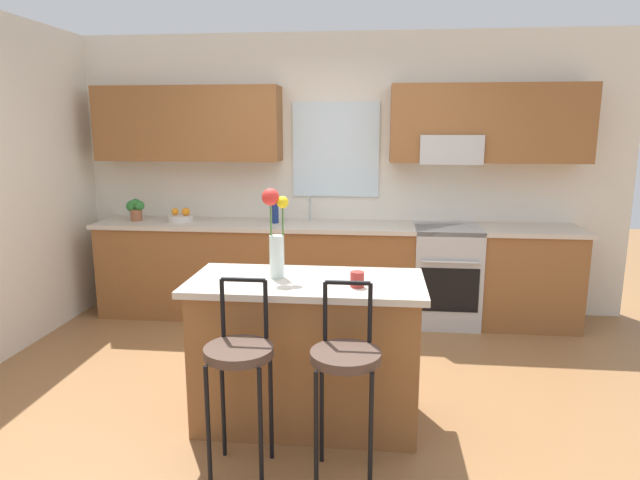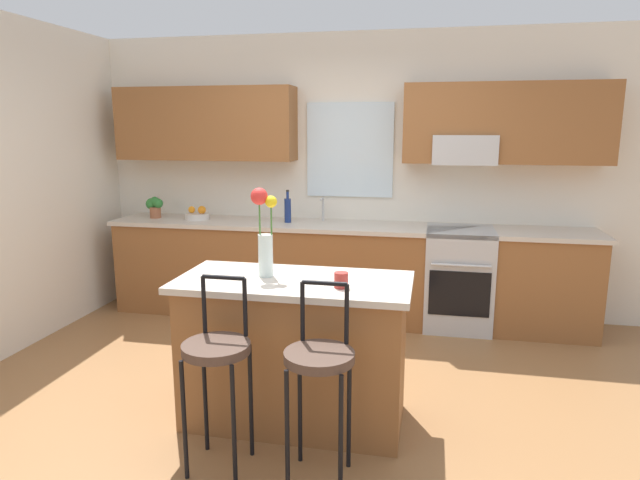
# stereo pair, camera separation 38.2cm
# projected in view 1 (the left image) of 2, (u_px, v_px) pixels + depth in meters

# --- Properties ---
(ground_plane) EXTENTS (14.00, 14.00, 0.00)m
(ground_plane) POSITION_uv_depth(u_px,v_px,m) (312.00, 401.00, 3.72)
(ground_plane) COLOR olive
(back_wall_assembly) EXTENTS (5.60, 0.50, 2.70)m
(back_wall_assembly) POSITION_uv_depth(u_px,v_px,m) (338.00, 159.00, 5.35)
(back_wall_assembly) COLOR silver
(back_wall_assembly) RESTS_ON ground
(counter_run) EXTENTS (4.56, 0.64, 0.92)m
(counter_run) POSITION_uv_depth(u_px,v_px,m) (332.00, 271.00, 5.28)
(counter_run) COLOR brown
(counter_run) RESTS_ON ground
(sink_faucet) EXTENTS (0.02, 0.13, 0.23)m
(sink_faucet) POSITION_uv_depth(u_px,v_px,m) (310.00, 207.00, 5.33)
(sink_faucet) COLOR #B7BABC
(sink_faucet) RESTS_ON counter_run
(oven_range) EXTENTS (0.60, 0.64, 0.92)m
(oven_range) POSITION_uv_depth(u_px,v_px,m) (445.00, 275.00, 5.15)
(oven_range) COLOR #B7BABC
(oven_range) RESTS_ON ground
(kitchen_island) EXTENTS (1.41, 0.68, 0.92)m
(kitchen_island) POSITION_uv_depth(u_px,v_px,m) (306.00, 351.00, 3.39)
(kitchen_island) COLOR brown
(kitchen_island) RESTS_ON ground
(bar_stool_near) EXTENTS (0.36, 0.36, 1.04)m
(bar_stool_near) POSITION_uv_depth(u_px,v_px,m) (239.00, 360.00, 2.84)
(bar_stool_near) COLOR black
(bar_stool_near) RESTS_ON ground
(bar_stool_middle) EXTENTS (0.36, 0.36, 1.04)m
(bar_stool_middle) POSITION_uv_depth(u_px,v_px,m) (346.00, 365.00, 2.79)
(bar_stool_middle) COLOR black
(bar_stool_middle) RESTS_ON ground
(flower_vase) EXTENTS (0.16, 0.10, 0.54)m
(flower_vase) POSITION_uv_depth(u_px,v_px,m) (276.00, 233.00, 3.29)
(flower_vase) COLOR silver
(flower_vase) RESTS_ON kitchen_island
(mug_ceramic) EXTENTS (0.08, 0.08, 0.09)m
(mug_ceramic) POSITION_uv_depth(u_px,v_px,m) (357.00, 279.00, 3.13)
(mug_ceramic) COLOR #A52D28
(mug_ceramic) RESTS_ON kitchen_island
(fruit_bowl_oranges) EXTENTS (0.24, 0.24, 0.13)m
(fruit_bowl_oranges) POSITION_uv_depth(u_px,v_px,m) (181.00, 217.00, 5.34)
(fruit_bowl_oranges) COLOR silver
(fruit_bowl_oranges) RESTS_ON counter_run
(bottle_olive_oil) EXTENTS (0.06, 0.06, 0.31)m
(bottle_olive_oil) POSITION_uv_depth(u_px,v_px,m) (275.00, 210.00, 5.23)
(bottle_olive_oil) COLOR navy
(bottle_olive_oil) RESTS_ON counter_run
(potted_plant_small) EXTENTS (0.19, 0.13, 0.22)m
(potted_plant_small) POSITION_uv_depth(u_px,v_px,m) (135.00, 208.00, 5.37)
(potted_plant_small) COLOR #9E5B3D
(potted_plant_small) RESTS_ON counter_run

